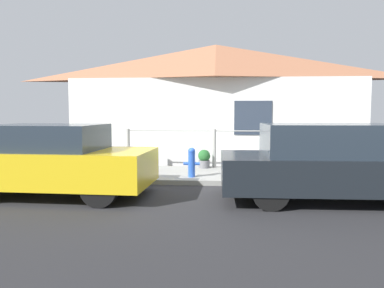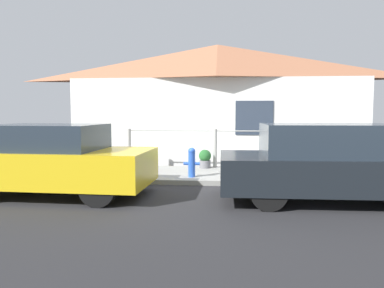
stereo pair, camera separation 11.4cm
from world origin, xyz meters
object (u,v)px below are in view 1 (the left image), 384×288
Objects in this scene: fire_hydrant at (192,162)px; potted_plant_near_hydrant at (204,159)px; car_right at (334,163)px; car_left at (54,160)px.

potted_plant_near_hydrant is at bearing 81.28° from fire_hydrant.
car_right is at bearing -31.52° from fire_hydrant.
fire_hydrant is (-2.74, 1.68, -0.23)m from car_right.
car_left is 0.89× the size of car_right.
fire_hydrant is at bearing -98.72° from potted_plant_near_hydrant.
car_right is 3.22m from fire_hydrant.
car_left is 4.19m from potted_plant_near_hydrant.
fire_hydrant is 1.48m from potted_plant_near_hydrant.
fire_hydrant is at bearing 35.70° from car_left.
car_right is (5.27, -0.00, 0.00)m from car_left.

